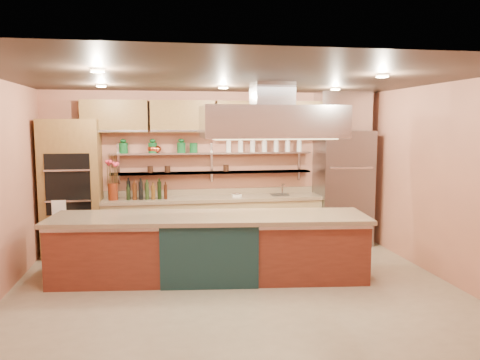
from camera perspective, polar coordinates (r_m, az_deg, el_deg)
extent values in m
cube|color=tan|center=(6.46, -0.48, -13.36)|extent=(6.00, 5.00, 0.02)
cube|color=black|center=(6.09, -0.51, 12.32)|extent=(6.00, 5.00, 0.02)
cube|color=#BC7558|center=(8.58, -3.16, 1.35)|extent=(6.00, 0.04, 2.80)
cube|color=#BC7558|center=(3.70, 5.72, -5.96)|extent=(6.00, 0.04, 2.80)
cube|color=#BC7558|center=(7.22, 23.71, -0.25)|extent=(0.04, 5.00, 2.80)
cube|color=brown|center=(8.36, -19.81, -0.91)|extent=(0.95, 0.64, 2.30)
cube|color=slate|center=(8.85, 12.42, -0.91)|extent=(0.95, 0.72, 2.10)
cube|color=tan|center=(8.42, -3.23, -5.20)|extent=(3.84, 0.64, 0.93)
cube|color=#B7B9BE|center=(8.45, -3.40, 0.92)|extent=(3.60, 0.26, 0.03)
cube|color=#B7B9BE|center=(8.42, -3.42, 3.29)|extent=(3.60, 0.26, 0.03)
cube|color=brown|center=(8.36, -3.07, 7.73)|extent=(4.60, 0.36, 0.55)
cube|color=#B7B9BE|center=(6.74, 3.89, 7.09)|extent=(2.00, 1.00, 0.45)
cube|color=#FFE5A5|center=(6.28, -0.81, 11.87)|extent=(4.00, 2.80, 0.02)
cube|color=maroon|center=(6.81, -3.69, -8.13)|extent=(4.49, 1.47, 0.92)
cylinder|color=#5D1F0E|center=(8.25, -15.23, -1.37)|extent=(0.19, 0.19, 0.29)
cube|color=black|center=(8.22, -11.26, -1.47)|extent=(0.76, 0.26, 0.24)
cube|color=silver|center=(8.33, -0.41, -1.75)|extent=(0.18, 0.16, 0.09)
cylinder|color=silver|center=(8.60, 5.17, -1.11)|extent=(0.03, 0.03, 0.21)
ellipsoid|color=#C24E2C|center=(8.36, -10.12, 3.72)|extent=(0.17, 0.17, 0.13)
cylinder|color=#104E21|center=(8.38, -5.67, 3.93)|extent=(0.17, 0.17, 0.17)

